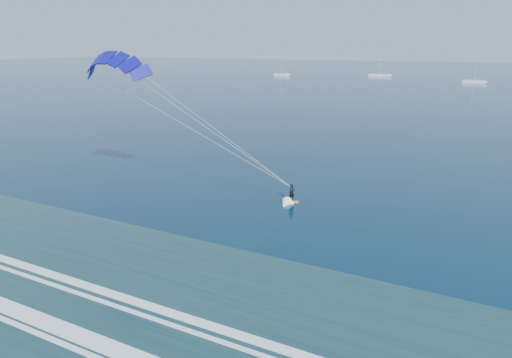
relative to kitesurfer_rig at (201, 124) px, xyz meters
The scene contains 4 objects.
kitesurfer_rig is the anchor object (origin of this frame).
sailboat_0 191.38m from the kitesurfer_rig, 112.03° to the left, with size 7.60×2.40×10.58m.
sailboat_1 197.62m from the kitesurfer_rig, 97.89° to the left, with size 10.65×2.40×14.09m.
sailboat_2 173.67m from the kitesurfer_rig, 84.59° to the left, with size 8.61×2.40×11.96m.
Camera 1 is at (21.66, -8.90, 15.12)m, focal length 32.00 mm.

